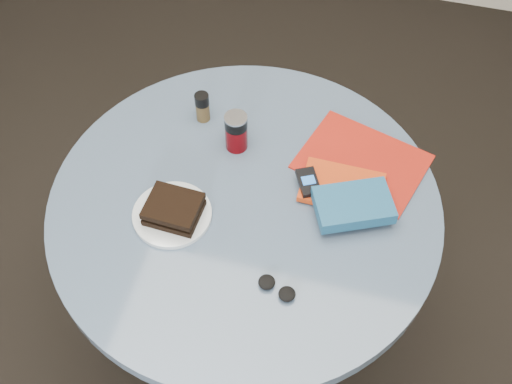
% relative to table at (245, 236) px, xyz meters
% --- Properties ---
extents(ground, '(4.00, 4.00, 0.00)m').
position_rel_table_xyz_m(ground, '(0.00, 0.00, -0.59)').
color(ground, black).
rests_on(ground, ground).
extents(table, '(1.00, 1.00, 0.75)m').
position_rel_table_xyz_m(table, '(0.00, 0.00, 0.00)').
color(table, black).
rests_on(table, ground).
extents(plate, '(0.25, 0.25, 0.01)m').
position_rel_table_xyz_m(plate, '(-0.16, -0.09, 0.17)').
color(plate, silver).
rests_on(plate, table).
extents(sandwich, '(0.13, 0.12, 0.05)m').
position_rel_table_xyz_m(sandwich, '(-0.15, -0.09, 0.20)').
color(sandwich, black).
rests_on(sandwich, plate).
extents(soda_can, '(0.08, 0.08, 0.11)m').
position_rel_table_xyz_m(soda_can, '(-0.07, 0.17, 0.22)').
color(soda_can, '#560408').
rests_on(soda_can, table).
extents(pepper_grinder, '(0.05, 0.05, 0.09)m').
position_rel_table_xyz_m(pepper_grinder, '(-0.19, 0.24, 0.21)').
color(pepper_grinder, '#46381E').
rests_on(pepper_grinder, table).
extents(magazine, '(0.37, 0.32, 0.01)m').
position_rel_table_xyz_m(magazine, '(0.27, 0.20, 0.17)').
color(magazine, maroon).
rests_on(magazine, table).
extents(red_book, '(0.21, 0.14, 0.02)m').
position_rel_table_xyz_m(red_book, '(0.23, 0.10, 0.18)').
color(red_book, '#B0330D').
rests_on(red_book, magazine).
extents(novel, '(0.22, 0.19, 0.04)m').
position_rel_table_xyz_m(novel, '(0.27, 0.03, 0.20)').
color(novel, navy).
rests_on(novel, red_book).
extents(mp3_player, '(0.08, 0.10, 0.02)m').
position_rel_table_xyz_m(mp3_player, '(0.15, 0.08, 0.19)').
color(mp3_player, black).
rests_on(mp3_player, red_book).
extents(headphones, '(0.10, 0.07, 0.02)m').
position_rel_table_xyz_m(headphones, '(0.14, -0.22, 0.17)').
color(headphones, black).
rests_on(headphones, table).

